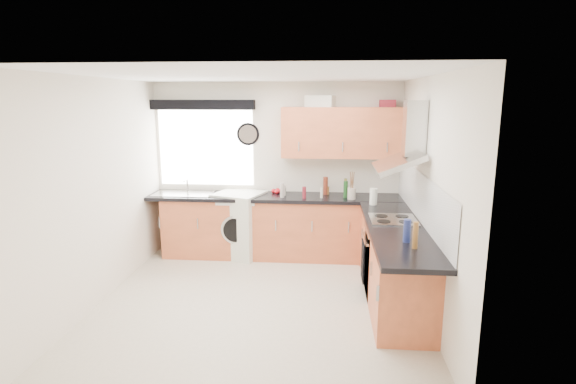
# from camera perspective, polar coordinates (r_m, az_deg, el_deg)

# --- Properties ---
(ground_plane) EXTENTS (3.60, 3.60, 0.00)m
(ground_plane) POSITION_cam_1_polar(r_m,az_deg,el_deg) (5.29, -3.58, -13.63)
(ground_plane) COLOR beige
(ceiling) EXTENTS (3.60, 3.60, 0.02)m
(ceiling) POSITION_cam_1_polar(r_m,az_deg,el_deg) (4.78, -3.97, 14.54)
(ceiling) COLOR white
(ceiling) RESTS_ON wall_back
(wall_back) EXTENTS (3.60, 0.02, 2.50)m
(wall_back) POSITION_cam_1_polar(r_m,az_deg,el_deg) (6.64, -1.46, 2.98)
(wall_back) COLOR silver
(wall_back) RESTS_ON ground_plane
(wall_front) EXTENTS (3.60, 0.02, 2.50)m
(wall_front) POSITION_cam_1_polar(r_m,az_deg,el_deg) (3.18, -8.62, -7.06)
(wall_front) COLOR silver
(wall_front) RESTS_ON ground_plane
(wall_left) EXTENTS (0.02, 3.60, 2.50)m
(wall_left) POSITION_cam_1_polar(r_m,az_deg,el_deg) (5.45, -22.83, 0.09)
(wall_left) COLOR silver
(wall_left) RESTS_ON ground_plane
(wall_right) EXTENTS (0.02, 3.60, 2.50)m
(wall_right) POSITION_cam_1_polar(r_m,az_deg,el_deg) (4.95, 17.31, -0.62)
(wall_right) COLOR silver
(wall_right) RESTS_ON ground_plane
(window) EXTENTS (1.40, 0.02, 1.10)m
(window) POSITION_cam_1_polar(r_m,az_deg,el_deg) (6.79, -10.37, 5.54)
(window) COLOR silver
(window) RESTS_ON wall_back
(window_blind) EXTENTS (1.50, 0.18, 0.14)m
(window_blind) POSITION_cam_1_polar(r_m,az_deg,el_deg) (6.66, -10.78, 10.84)
(window_blind) COLOR black
(window_blind) RESTS_ON wall_back
(splashback) EXTENTS (0.01, 3.00, 0.54)m
(splashback) POSITION_cam_1_polar(r_m,az_deg,el_deg) (5.25, 16.47, -0.66)
(splashback) COLOR white
(splashback) RESTS_ON wall_right
(base_cab_back) EXTENTS (3.00, 0.58, 0.86)m
(base_cab_back) POSITION_cam_1_polar(r_m,az_deg,el_deg) (6.55, -2.57, -4.51)
(base_cab_back) COLOR #AE522F
(base_cab_back) RESTS_ON ground_plane
(base_cab_corner) EXTENTS (0.60, 0.60, 0.86)m
(base_cab_corner) POSITION_cam_1_polar(r_m,az_deg,el_deg) (6.53, 11.52, -4.78)
(base_cab_corner) COLOR #AE522F
(base_cab_corner) RESTS_ON ground_plane
(base_cab_right) EXTENTS (0.58, 2.10, 0.86)m
(base_cab_right) POSITION_cam_1_polar(r_m,az_deg,el_deg) (5.27, 13.29, -8.96)
(base_cab_right) COLOR #AE522F
(base_cab_right) RESTS_ON ground_plane
(worktop_back) EXTENTS (3.60, 0.62, 0.05)m
(worktop_back) POSITION_cam_1_polar(r_m,az_deg,el_deg) (6.41, -1.74, -0.65)
(worktop_back) COLOR black
(worktop_back) RESTS_ON base_cab_back
(worktop_right) EXTENTS (0.62, 2.42, 0.05)m
(worktop_right) POSITION_cam_1_polar(r_m,az_deg,el_deg) (4.98, 13.67, -4.67)
(worktop_right) COLOR black
(worktop_right) RESTS_ON base_cab_right
(sink) EXTENTS (0.84, 0.46, 0.10)m
(sink) POSITION_cam_1_polar(r_m,az_deg,el_deg) (6.68, -13.14, 0.11)
(sink) COLOR #ABABAB
(sink) RESTS_ON worktop_back
(oven) EXTENTS (0.56, 0.58, 0.85)m
(oven) POSITION_cam_1_polar(r_m,az_deg,el_deg) (5.41, 12.96, -8.45)
(oven) COLOR black
(oven) RESTS_ON ground_plane
(hob_plate) EXTENTS (0.52, 0.52, 0.01)m
(hob_plate) POSITION_cam_1_polar(r_m,az_deg,el_deg) (5.26, 13.20, -3.41)
(hob_plate) COLOR #ABABAB
(hob_plate) RESTS_ON worktop_right
(extractor_hood) EXTENTS (0.52, 0.78, 0.66)m
(extractor_hood) POSITION_cam_1_polar(r_m,az_deg,el_deg) (5.12, 14.77, 5.83)
(extractor_hood) COLOR #ABABAB
(extractor_hood) RESTS_ON wall_right
(upper_cabinets) EXTENTS (1.70, 0.35, 0.70)m
(upper_cabinets) POSITION_cam_1_polar(r_m,az_deg,el_deg) (6.37, 6.94, 7.50)
(upper_cabinets) COLOR #AE522F
(upper_cabinets) RESTS_ON wall_back
(washing_machine) EXTENTS (0.80, 0.79, 0.94)m
(washing_machine) POSITION_cam_1_polar(r_m,az_deg,el_deg) (6.61, -6.16, -4.06)
(washing_machine) COLOR silver
(washing_machine) RESTS_ON ground_plane
(wall_clock) EXTENTS (0.33, 0.04, 0.33)m
(wall_clock) POSITION_cam_1_polar(r_m,az_deg,el_deg) (6.62, -5.12, 7.32)
(wall_clock) COLOR black
(wall_clock) RESTS_ON wall_back
(casserole) EXTENTS (0.44, 0.36, 0.16)m
(casserole) POSITION_cam_1_polar(r_m,az_deg,el_deg) (6.44, 4.12, 11.43)
(casserole) COLOR silver
(casserole) RESTS_ON upper_cabinets
(storage_box) EXTENTS (0.23, 0.19, 0.10)m
(storage_box) POSITION_cam_1_polar(r_m,az_deg,el_deg) (6.50, 12.51, 10.93)
(storage_box) COLOR maroon
(storage_box) RESTS_ON upper_cabinets
(utensil_pot) EXTENTS (0.14, 0.14, 0.16)m
(utensil_pot) POSITION_cam_1_polar(r_m,az_deg,el_deg) (6.22, 8.08, -0.20)
(utensil_pot) COLOR #A59684
(utensil_pot) RESTS_ON worktop_back
(kitchen_roll) EXTENTS (0.12, 0.12, 0.21)m
(kitchen_roll) POSITION_cam_1_polar(r_m,az_deg,el_deg) (5.94, 10.80, -0.57)
(kitchen_roll) COLOR silver
(kitchen_roll) RESTS_ON worktop_right
(tomato_cluster) EXTENTS (0.17, 0.17, 0.07)m
(tomato_cluster) POSITION_cam_1_polar(r_m,az_deg,el_deg) (6.55, -1.39, 0.12)
(tomato_cluster) COLOR red
(tomato_cluster) RESTS_ON worktop_back
(jar_0) EXTENTS (0.04, 0.04, 0.23)m
(jar_0) POSITION_cam_1_polar(r_m,az_deg,el_deg) (6.53, 7.30, 0.72)
(jar_0) COLOR olive
(jar_0) RESTS_ON worktop_back
(jar_1) EXTENTS (0.05, 0.05, 0.20)m
(jar_1) POSITION_cam_1_polar(r_m,az_deg,el_deg) (6.25, -0.75, 0.21)
(jar_1) COLOR #A09389
(jar_1) RESTS_ON worktop_back
(jar_2) EXTENTS (0.04, 0.04, 0.15)m
(jar_2) POSITION_cam_1_polar(r_m,az_deg,el_deg) (6.25, 4.28, -0.09)
(jar_2) COLOR beige
(jar_2) RESTS_ON worktop_back
(jar_3) EXTENTS (0.06, 0.06, 0.23)m
(jar_3) POSITION_cam_1_polar(r_m,az_deg,el_deg) (6.29, 7.33, 0.33)
(jar_3) COLOR #163E16
(jar_3) RESTS_ON worktop_back
(jar_4) EXTENTS (0.07, 0.07, 0.25)m
(jar_4) POSITION_cam_1_polar(r_m,az_deg,el_deg) (6.48, 4.78, 0.80)
(jar_4) COLOR maroon
(jar_4) RESTS_ON worktop_back
(jar_5) EXTENTS (0.07, 0.07, 0.10)m
(jar_5) POSITION_cam_1_polar(r_m,az_deg,el_deg) (6.44, -0.55, 0.07)
(jar_5) COLOR #133412
(jar_5) RESTS_ON worktop_back
(jar_6) EXTENTS (0.05, 0.05, 0.16)m
(jar_6) POSITION_cam_1_polar(r_m,az_deg,el_deg) (6.22, 2.07, -0.06)
(jar_6) COLOR maroon
(jar_6) RESTS_ON worktop_back
(jar_7) EXTENTS (0.05, 0.05, 0.15)m
(jar_7) POSITION_cam_1_polar(r_m,az_deg,el_deg) (6.38, -0.54, 0.18)
(jar_7) COLOR #AFA195
(jar_7) RESTS_ON worktop_back
(jar_8) EXTENTS (0.05, 0.05, 0.11)m
(jar_8) POSITION_cam_1_polar(r_m,az_deg,el_deg) (6.49, 5.04, 0.20)
(jar_8) COLOR brown
(jar_8) RESTS_ON worktop_back
(bottle_0) EXTENTS (0.05, 0.05, 0.25)m
(bottle_0) POSITION_cam_1_polar(r_m,az_deg,el_deg) (4.31, 15.87, -5.31)
(bottle_0) COLOR brown
(bottle_0) RESTS_ON worktop_right
(bottle_1) EXTENTS (0.07, 0.07, 0.22)m
(bottle_1) POSITION_cam_1_polar(r_m,az_deg,el_deg) (4.48, 14.88, -4.79)
(bottle_1) COLOR navy
(bottle_1) RESTS_ON worktop_right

